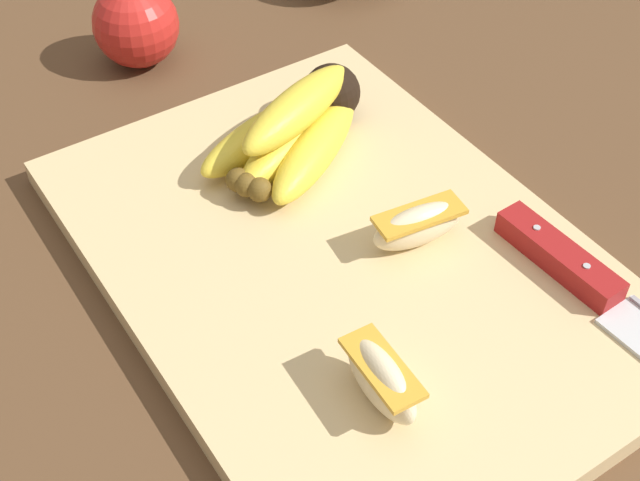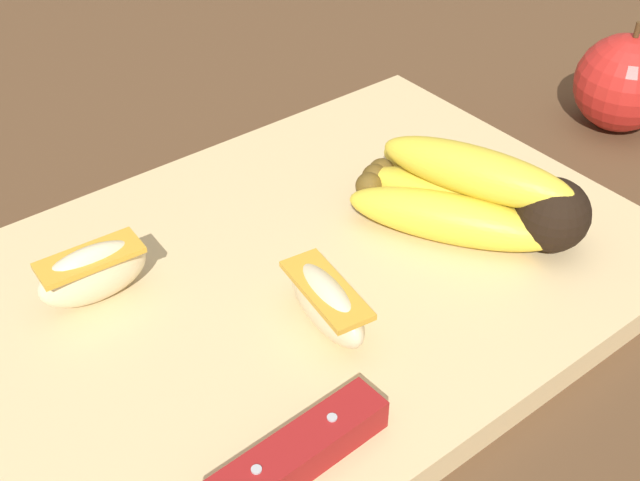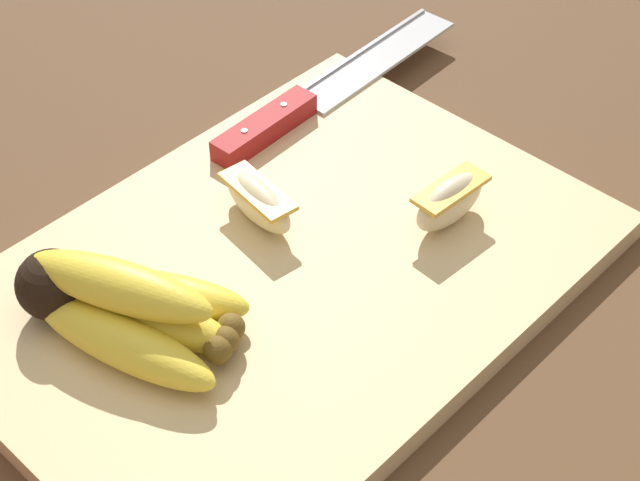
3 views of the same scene
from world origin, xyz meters
TOP-DOWN VIEW (x-y plane):
  - ground_plane at (0.00, 0.00)m, footprint 6.00×6.00m
  - cutting_board at (-0.02, 0.01)m, footprint 0.44×0.31m
  - banana_bunch at (0.09, -0.02)m, footprint 0.12×0.15m
  - chefs_knife at (-0.16, -0.10)m, footprint 0.28×0.04m
  - apple_wedge_near at (-0.04, -0.03)m, footprint 0.03×0.07m
  - apple_wedge_middle at (-0.13, 0.07)m, footprint 0.07×0.03m
  - whole_apple at (0.31, 0.02)m, footprint 0.08×0.08m

SIDE VIEW (x-z plane):
  - ground_plane at x=0.00m, z-range 0.00..0.00m
  - cutting_board at x=-0.02m, z-range 0.00..0.02m
  - chefs_knife at x=-0.16m, z-range 0.02..0.04m
  - apple_wedge_near at x=-0.04m, z-range 0.02..0.05m
  - whole_apple at x=0.31m, z-range -0.01..0.08m
  - apple_wedge_middle at x=-0.13m, z-range 0.02..0.06m
  - banana_bunch at x=0.09m, z-range 0.01..0.07m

